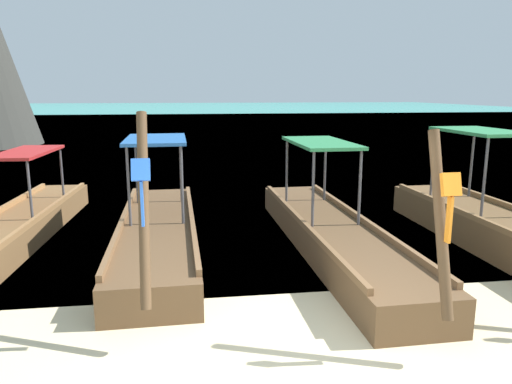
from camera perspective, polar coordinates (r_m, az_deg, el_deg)
name	(u,v)px	position (r m, az deg, el deg)	size (l,w,h in m)	color
sea_water	(196,113)	(66.49, -7.11, 9.22)	(120.00, 120.00, 0.00)	#2DB29E
longtail_boat_turquoise_ribbon	(17,227)	(10.41, -26.37, -3.72)	(1.35, 7.24, 2.24)	brown
longtail_boat_blue_ribbon	(158,232)	(9.09, -11.49, -4.68)	(1.47, 6.78, 2.65)	brown
longtail_boat_orange_ribbon	(332,233)	(8.98, 8.95, -4.82)	(1.37, 7.37, 2.48)	brown
longtail_boat_yellow_ribbon	(497,228)	(10.10, 26.52, -3.84)	(1.37, 6.63, 2.76)	brown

